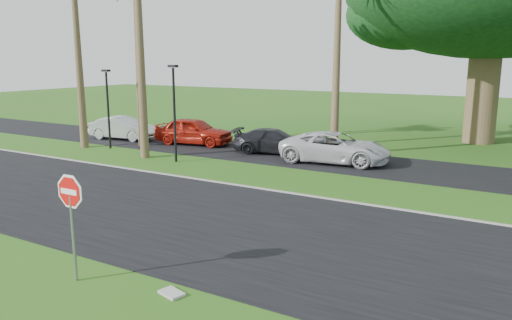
{
  "coord_description": "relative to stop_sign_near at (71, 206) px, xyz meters",
  "views": [
    {
      "loc": [
        9.37,
        -10.07,
        4.99
      ],
      "look_at": [
        1.58,
        3.27,
        1.8
      ],
      "focal_mm": 35.0,
      "sensor_mm": 36.0,
      "label": 1
    }
  ],
  "objects": [
    {
      "name": "curb",
      "position": [
        -0.5,
        9.05,
        -1.74
      ],
      "size": [
        120.0,
        0.12,
        0.06
      ],
      "primitive_type": "cube",
      "color": "gray",
      "rests_on": "ground"
    },
    {
      "name": "car_silver",
      "position": [
        -13.58,
        15.07,
        -1.08
      ],
      "size": [
        4.37,
        2.04,
        1.39
      ],
      "primitive_type": "imported",
      "rotation": [
        0.0,
        0.0,
        1.71
      ],
      "color": "silver",
      "rests_on": "ground"
    },
    {
      "name": "car_red",
      "position": [
        -8.72,
        15.85,
        -1.0
      ],
      "size": [
        4.8,
        2.56,
        1.55
      ],
      "primitive_type": "imported",
      "rotation": [
        0.0,
        0.0,
        1.74
      ],
      "color": "#A3190D",
      "rests_on": "ground"
    },
    {
      "name": "car_dark",
      "position": [
        -3.37,
        15.8,
        -1.14
      ],
      "size": [
        4.68,
        2.84,
        1.27
      ],
      "primitive_type": "imported",
      "rotation": [
        0.0,
        0.0,
        1.83
      ],
      "color": "black",
      "rests_on": "ground"
    },
    {
      "name": "utility_slab",
      "position": [
        2.32,
        0.56,
        -1.74
      ],
      "size": [
        0.62,
        0.48,
        0.06
      ],
      "primitive_type": "cube",
      "rotation": [
        0.0,
        0.0,
        -0.25
      ],
      "color": "#A0A098",
      "rests_on": "ground"
    },
    {
      "name": "streetlight_right",
      "position": [
        -6.5,
        11.5,
        0.88
      ],
      "size": [
        0.45,
        0.25,
        4.64
      ],
      "color": "black",
      "rests_on": "ground"
    },
    {
      "name": "road",
      "position": [
        -0.5,
        5.0,
        -1.76
      ],
      "size": [
        120.0,
        8.0,
        0.02
      ],
      "primitive_type": "cube",
      "color": "black",
      "rests_on": "ground"
    },
    {
      "name": "streetlight_left",
      "position": [
        -12.0,
        12.5,
        0.72
      ],
      "size": [
        0.45,
        0.25,
        4.34
      ],
      "color": "black",
      "rests_on": "ground"
    },
    {
      "name": "parking_strip",
      "position": [
        -0.5,
        15.5,
        -1.76
      ],
      "size": [
        120.0,
        5.0,
        0.02
      ],
      "primitive_type": "cube",
      "color": "black",
      "rests_on": "ground"
    },
    {
      "name": "car_minivan",
      "position": [
        0.28,
        15.15,
        -1.05
      ],
      "size": [
        5.47,
        3.02,
        1.45
      ],
      "primitive_type": "imported",
      "rotation": [
        0.0,
        0.0,
        1.69
      ],
      "color": "silver",
      "rests_on": "ground"
    },
    {
      "name": "ground",
      "position": [
        -0.5,
        3.0,
        -1.77
      ],
      "size": [
        120.0,
        120.0,
        0.0
      ],
      "primitive_type": "plane",
      "color": "#275916",
      "rests_on": "ground"
    },
    {
      "name": "stop_sign_near",
      "position": [
        0.0,
        0.0,
        0.0
      ],
      "size": [
        1.05,
        0.07,
        2.62
      ],
      "color": "gray",
      "rests_on": "ground"
    }
  ]
}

